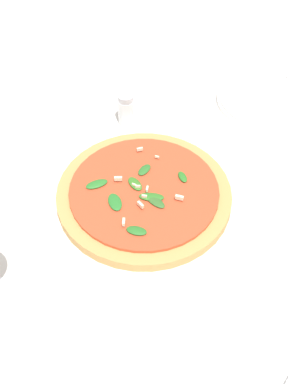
% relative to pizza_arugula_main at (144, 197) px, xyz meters
% --- Properties ---
extents(ground_plane, '(6.00, 6.00, 0.00)m').
position_rel_pizza_arugula_main_xyz_m(ground_plane, '(-0.01, -0.01, -0.02)').
color(ground_plane, silver).
extents(pizza_arugula_main, '(0.32, 0.32, 0.05)m').
position_rel_pizza_arugula_main_xyz_m(pizza_arugula_main, '(0.00, 0.00, 0.00)').
color(pizza_arugula_main, white).
rests_on(pizza_arugula_main, ground_plane).
extents(side_plate_white, '(0.20, 0.20, 0.02)m').
position_rel_pizza_arugula_main_xyz_m(side_plate_white, '(0.34, -0.16, -0.01)').
color(side_plate_white, white).
rests_on(side_plate_white, ground_plane).
extents(shaker_pepper, '(0.03, 0.03, 0.07)m').
position_rel_pizza_arugula_main_xyz_m(shaker_pepper, '(0.19, 0.10, 0.02)').
color(shaker_pepper, silver).
rests_on(shaker_pepper, ground_plane).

